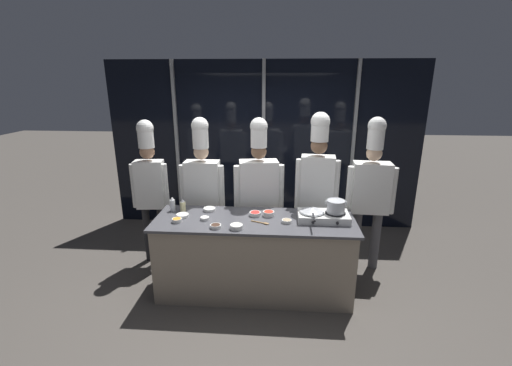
# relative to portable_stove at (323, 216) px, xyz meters

# --- Properties ---
(ground_plane) EXTENTS (24.00, 24.00, 0.00)m
(ground_plane) POSITION_rel_portable_stove_xyz_m (-0.76, -0.03, -0.96)
(ground_plane) COLOR #47423D
(window_wall_back) EXTENTS (5.02, 0.09, 2.70)m
(window_wall_back) POSITION_rel_portable_stove_xyz_m (-0.76, 1.94, 0.39)
(window_wall_back) COLOR black
(window_wall_back) RESTS_ON ground_plane
(demo_counter) EXTENTS (2.25, 0.76, 0.91)m
(demo_counter) POSITION_rel_portable_stove_xyz_m (-0.76, -0.03, -0.50)
(demo_counter) COLOR gray
(demo_counter) RESTS_ON ground_plane
(portable_stove) EXTENTS (0.56, 0.33, 0.10)m
(portable_stove) POSITION_rel_portable_stove_xyz_m (0.00, 0.00, 0.00)
(portable_stove) COLOR silver
(portable_stove) RESTS_ON demo_counter
(frying_pan) EXTENTS (0.27, 0.47, 0.05)m
(frying_pan) POSITION_rel_portable_stove_xyz_m (-0.13, -0.00, 0.07)
(frying_pan) COLOR #ADAFB5
(frying_pan) RESTS_ON portable_stove
(stock_pot) EXTENTS (0.23, 0.20, 0.14)m
(stock_pot) POSITION_rel_portable_stove_xyz_m (0.13, 0.00, 0.13)
(stock_pot) COLOR #B7BABF
(stock_pot) RESTS_ON portable_stove
(squeeze_bottle_oil) EXTENTS (0.07, 0.07, 0.15)m
(squeeze_bottle_oil) POSITION_rel_portable_stove_xyz_m (-1.63, 0.15, 0.03)
(squeeze_bottle_oil) COLOR beige
(squeeze_bottle_oil) RESTS_ON demo_counter
(squeeze_bottle_clear) EXTENTS (0.06, 0.06, 0.18)m
(squeeze_bottle_clear) POSITION_rel_portable_stove_xyz_m (-1.75, 0.16, 0.04)
(squeeze_bottle_clear) COLOR white
(squeeze_bottle_clear) RESTS_ON demo_counter
(prep_bowl_bell_pepper) EXTENTS (0.13, 0.13, 0.05)m
(prep_bowl_bell_pepper) POSITION_rel_portable_stove_xyz_m (-0.76, 0.07, -0.02)
(prep_bowl_bell_pepper) COLOR white
(prep_bowl_bell_pepper) RESTS_ON demo_counter
(prep_bowl_soy_glaze) EXTENTS (0.12, 0.12, 0.04)m
(prep_bowl_soy_glaze) POSITION_rel_portable_stove_xyz_m (-1.16, -0.29, -0.02)
(prep_bowl_soy_glaze) COLOR white
(prep_bowl_soy_glaze) RESTS_ON demo_counter
(prep_bowl_chili_flakes) EXTENTS (0.13, 0.13, 0.06)m
(prep_bowl_chili_flakes) POSITION_rel_portable_stove_xyz_m (-0.61, 0.08, -0.01)
(prep_bowl_chili_flakes) COLOR white
(prep_bowl_chili_flakes) RESTS_ON demo_counter
(prep_bowl_onion) EXTENTS (0.14, 0.14, 0.03)m
(prep_bowl_onion) POSITION_rel_portable_stove_xyz_m (-1.59, -0.02, -0.03)
(prep_bowl_onion) COLOR white
(prep_bowl_onion) RESTS_ON demo_counter
(prep_bowl_garlic) EXTENTS (0.14, 0.14, 0.05)m
(prep_bowl_garlic) POSITION_rel_portable_stove_xyz_m (-0.93, -0.30, -0.02)
(prep_bowl_garlic) COLOR white
(prep_bowl_garlic) RESTS_ON demo_counter
(prep_bowl_mushrooms) EXTENTS (0.11, 0.11, 0.04)m
(prep_bowl_mushrooms) POSITION_rel_portable_stove_xyz_m (-0.41, -0.10, -0.02)
(prep_bowl_mushrooms) COLOR white
(prep_bowl_mushrooms) RESTS_ON demo_counter
(prep_bowl_rice) EXTENTS (0.10, 0.10, 0.03)m
(prep_bowl_rice) POSITION_rel_portable_stove_xyz_m (-1.32, -0.08, -0.03)
(prep_bowl_rice) COLOR white
(prep_bowl_rice) RESTS_ON demo_counter
(prep_bowl_carrots) EXTENTS (0.11, 0.11, 0.04)m
(prep_bowl_carrots) POSITION_rel_portable_stove_xyz_m (-1.61, -0.17, -0.02)
(prep_bowl_carrots) COLOR white
(prep_bowl_carrots) RESTS_ON demo_counter
(prep_bowl_bean_sprouts) EXTENTS (0.14, 0.14, 0.04)m
(prep_bowl_bean_sprouts) POSITION_rel_portable_stove_xyz_m (-1.32, 0.19, -0.03)
(prep_bowl_bean_sprouts) COLOR white
(prep_bowl_bean_sprouts) RESTS_ON demo_counter
(serving_spoon_slotted) EXTENTS (0.21, 0.11, 0.02)m
(serving_spoon_slotted) POSITION_rel_portable_stove_xyz_m (-0.66, -0.14, -0.04)
(serving_spoon_slotted) COLOR olive
(serving_spoon_slotted) RESTS_ON demo_counter
(chef_head) EXTENTS (0.48, 0.22, 1.93)m
(chef_head) POSITION_rel_portable_stove_xyz_m (-2.17, 0.58, 0.20)
(chef_head) COLOR #232326
(chef_head) RESTS_ON ground_plane
(chef_sous) EXTENTS (0.57, 0.23, 1.97)m
(chef_sous) POSITION_rel_portable_stove_xyz_m (-1.48, 0.58, 0.16)
(chef_sous) COLOR #4C4C51
(chef_sous) RESTS_ON ground_plane
(chef_line) EXTENTS (0.63, 0.32, 1.97)m
(chef_line) POSITION_rel_portable_stove_xyz_m (-0.76, 0.57, 0.15)
(chef_line) COLOR #232326
(chef_line) RESTS_ON ground_plane
(chef_pastry) EXTENTS (0.53, 0.25, 2.05)m
(chef_pastry) POSITION_rel_portable_stove_xyz_m (-0.03, 0.53, 0.27)
(chef_pastry) COLOR #2D3856
(chef_pastry) RESTS_ON ground_plane
(chef_apprentice) EXTENTS (0.60, 0.26, 1.99)m
(chef_apprentice) POSITION_rel_portable_stove_xyz_m (0.65, 0.60, 0.17)
(chef_apprentice) COLOR #4C4C51
(chef_apprentice) RESTS_ON ground_plane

